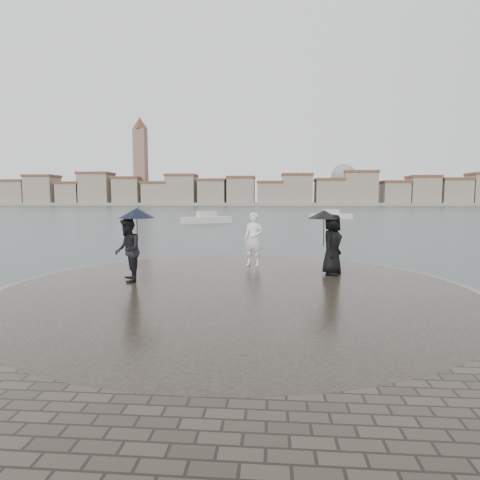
{
  "coord_description": "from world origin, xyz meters",
  "views": [
    {
      "loc": [
        0.93,
        -6.82,
        2.64
      ],
      "look_at": [
        0.0,
        4.8,
        1.45
      ],
      "focal_mm": 30.0,
      "sensor_mm": 36.0,
      "label": 1
    }
  ],
  "objects": [
    {
      "name": "ground",
      "position": [
        0.0,
        0.0,
        0.0
      ],
      "size": [
        400.0,
        400.0,
        0.0
      ],
      "primitive_type": "plane",
      "color": "#2B3835",
      "rests_on": "ground"
    },
    {
      "name": "kerb_ring",
      "position": [
        0.0,
        3.5,
        0.16
      ],
      "size": [
        12.5,
        12.5,
        0.32
      ],
      "primitive_type": "cylinder",
      "color": "gray",
      "rests_on": "ground"
    },
    {
      "name": "quay_tip",
      "position": [
        0.0,
        3.5,
        0.18
      ],
      "size": [
        11.9,
        11.9,
        0.36
      ],
      "primitive_type": "cylinder",
      "color": "#2D261E",
      "rests_on": "ground"
    },
    {
      "name": "statue",
      "position": [
        0.3,
        6.83,
        1.28
      ],
      "size": [
        0.75,
        0.58,
        1.83
      ],
      "primitive_type": "imported",
      "rotation": [
        0.0,
        0.0,
        -0.24
      ],
      "color": "white",
      "rests_on": "quay_tip"
    },
    {
      "name": "visitor_left",
      "position": [
        -2.97,
        3.84,
        1.47
      ],
      "size": [
        1.23,
        1.13,
        2.04
      ],
      "color": "black",
      "rests_on": "quay_tip"
    },
    {
      "name": "visitor_right",
      "position": [
        2.69,
        5.4,
        1.47
      ],
      "size": [
        1.21,
        1.13,
        1.95
      ],
      "color": "black",
      "rests_on": "quay_tip"
    },
    {
      "name": "far_skyline",
      "position": [
        -6.29,
        160.71,
        5.61
      ],
      "size": [
        260.0,
        20.0,
        37.0
      ],
      "color": "gray",
      "rests_on": "ground"
    },
    {
      "name": "boats",
      "position": [
        1.23,
        42.13,
        0.38
      ],
      "size": [
        20.56,
        13.8,
        1.5
      ],
      "color": "beige",
      "rests_on": "ground"
    }
  ]
}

